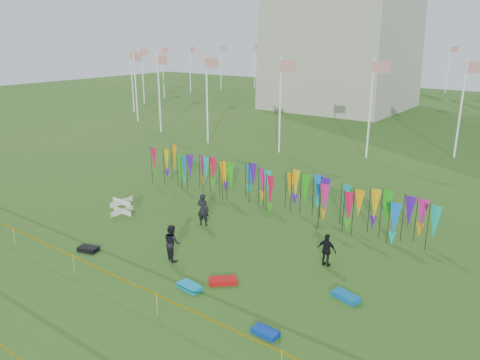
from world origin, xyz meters
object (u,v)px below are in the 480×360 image
Objects in this scene: kite_bag_turquoise at (190,287)px; kite_bag_blue at (265,332)px; box_kite at (122,207)px; person_right at (327,250)px; person_mid at (172,242)px; kite_bag_black at (88,249)px; kite_bag_teal at (346,296)px; person_left at (203,210)px; kite_bag_red at (223,281)px.

kite_bag_blue is at bearing -9.03° from kite_bag_turquoise.
kite_bag_turquoise is at bearing -23.41° from box_kite.
kite_bag_blue is at bearing -19.03° from box_kite.
person_mid is at bearing 32.54° from person_right.
kite_bag_black is 11.95m from kite_bag_teal.
kite_bag_black is at bearing 52.18° from person_left.
kite_bag_turquoise is at bearing 110.46° from person_left.
person_right is at bearing 55.65° from kite_bag_turquoise.
kite_bag_black is (2.48, -4.07, -0.33)m from box_kite.
person_right is 4.79m from kite_bag_red.
kite_bag_red is (0.77, 1.15, 0.00)m from kite_bag_turquoise.
kite_bag_red is (9.40, -2.59, -0.34)m from box_kite.
person_left is at bearing -0.94° from person_right.
kite_bag_turquoise is 1.11× the size of kite_bag_black.
person_left is at bearing 138.46° from kite_bag_red.
person_mid is 1.81× the size of kite_bag_blue.
person_left is 1.91× the size of kite_bag_black.
kite_bag_turquoise is 6.14m from kite_bag_teal.
kite_bag_teal is at bearing 22.96° from kite_bag_red.
kite_bag_turquoise is at bearing 170.22° from person_mid.
person_mid is at bearing 162.03° from kite_bag_blue.
person_left is 6.10m from kite_bag_black.
kite_bag_teal is at bearing 30.05° from kite_bag_turquoise.
kite_bag_teal is at bearing -146.47° from person_mid.
box_kite is at bearing 156.59° from kite_bag_turquoise.
kite_bag_red is at bearing -163.80° from person_mid.
kite_bag_turquoise is 1.39m from kite_bag_red.
box_kite is 12.16m from person_right.
person_mid reaches higher than box_kite.
person_left is at bearing 126.36° from kite_bag_turquoise.
kite_bag_teal reaches higher than kite_bag_blue.
kite_bag_black reaches higher than kite_bag_blue.
person_mid is at bearing 95.64° from person_left.
kite_bag_black is (-9.60, -5.39, -0.64)m from person_right.
kite_bag_teal is at bearing 16.55° from kite_bag_black.
person_mid is (1.51, -3.83, -0.05)m from person_left.
person_right is 2.79m from kite_bag_teal.
person_left reaches higher than person_mid.
kite_bag_turquoise is 1.12× the size of kite_bag_blue.
kite_bag_black reaches higher than kite_bag_teal.
kite_bag_red is (3.15, -0.30, -0.73)m from person_mid.
person_left is 1.92× the size of kite_bag_blue.
person_right is 1.63× the size of kite_bag_blue.
box_kite reaches higher than kite_bag_teal.
person_right is (7.35, -0.22, -0.13)m from person_left.
box_kite is 6.67m from person_mid.
person_left reaches higher than kite_bag_blue.
kite_bag_teal is (1.22, 3.72, 0.01)m from kite_bag_blue.
kite_bag_black is (-2.26, -5.61, -0.78)m from person_left.
person_mid is 4.23m from kite_bag_black.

